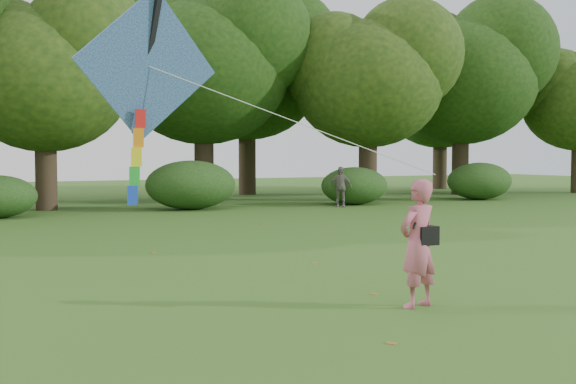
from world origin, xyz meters
name	(u,v)px	position (x,y,z in m)	size (l,w,h in m)	color
ground	(396,303)	(0.00, 0.00, 0.00)	(100.00, 100.00, 0.00)	#265114
man_kite_flyer	(418,243)	(0.11, -0.36, 0.88)	(0.64, 0.42, 1.77)	#BE5971
bystander_right	(340,187)	(8.74, 16.43, 0.81)	(0.95, 0.40, 1.62)	gray
crossbody_bag	(426,235)	(0.22, -0.39, 1.00)	(0.43, 0.20, 0.71)	black
flying_kite	(148,70)	(-3.20, 1.28, 3.25)	(4.60, 2.04, 2.92)	#286DAF
tree_line	(124,73)	(1.67, 22.88, 5.60)	(54.70, 15.30, 9.48)	#3A2D1E
shrub_band	(94,189)	(-0.72, 17.60, 0.86)	(39.15, 3.22, 1.88)	#264919
fallen_leaves	(323,275)	(0.19, 2.48, 0.01)	(10.05, 15.24, 0.01)	olive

